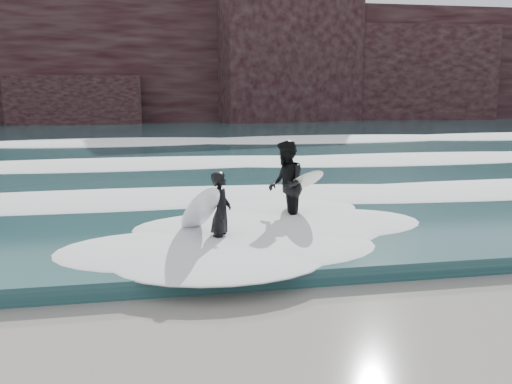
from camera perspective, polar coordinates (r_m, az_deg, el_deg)
The scene contains 8 objects.
ground at distance 6.64m, azimuth 16.61°, elevation -17.76°, with size 120.00×120.00×0.00m, color olive.
sea at distance 34.38m, azimuth -6.33°, elevation 5.44°, with size 90.00×52.00×0.30m, color #1D4448.
headland at distance 51.25m, azimuth -8.09°, elevation 12.44°, with size 70.00×9.00×10.00m, color black.
foam_near at distance 14.67m, azimuth 0.29°, elevation -0.14°, with size 60.00×3.20×0.20m, color white.
foam_mid at distance 21.50m, azimuth -3.40°, elevation 3.26°, with size 60.00×4.00×0.24m, color white.
foam_far at distance 30.39m, azimuth -5.70°, elevation 5.38°, with size 60.00×4.80×0.30m, color white.
surfer_left at distance 10.69m, azimuth -4.18°, elevation -2.04°, with size 1.11×1.97×1.55m.
surfer_right at distance 12.49m, azimuth 3.17°, elevation 0.73°, with size 1.17×2.07×1.96m.
Camera 1 is at (-2.85, -5.14, 3.08)m, focal length 40.00 mm.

